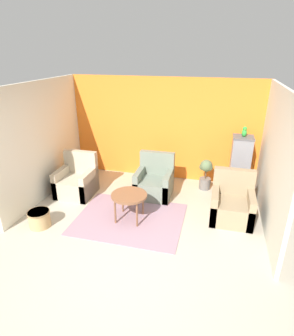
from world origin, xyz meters
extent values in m
plane|color=#B2A893|center=(0.00, 0.00, 0.00)|extent=(20.00, 20.00, 0.00)
cube|color=orange|center=(0.00, 3.06, 1.21)|extent=(4.56, 0.06, 2.42)
cube|color=beige|center=(-2.25, 1.52, 1.21)|extent=(0.06, 3.03, 2.42)
cube|color=beige|center=(2.25, 1.52, 1.21)|extent=(0.06, 3.03, 2.42)
cube|color=gray|center=(-0.20, 0.96, 0.01)|extent=(2.00, 1.58, 0.01)
cylinder|color=brown|center=(-0.20, 0.96, 0.51)|extent=(0.66, 0.66, 0.04)
cylinder|color=brown|center=(-0.40, 0.76, 0.25)|extent=(0.04, 0.04, 0.49)
cylinder|color=brown|center=(0.01, 0.76, 0.25)|extent=(0.04, 0.04, 0.49)
cylinder|color=brown|center=(-0.40, 1.17, 0.25)|extent=(0.04, 0.04, 0.49)
cylinder|color=brown|center=(0.01, 1.17, 0.25)|extent=(0.04, 0.04, 0.49)
cube|color=tan|center=(-1.63, 1.61, 0.20)|extent=(0.76, 0.74, 0.40)
cube|color=tan|center=(-1.63, 1.91, 0.66)|extent=(0.76, 0.14, 0.51)
cube|color=tan|center=(-1.95, 1.61, 0.29)|extent=(0.12, 0.74, 0.58)
cube|color=tan|center=(-1.31, 1.61, 0.29)|extent=(0.12, 0.74, 0.58)
cube|color=#8E7A5B|center=(1.65, 1.42, 0.20)|extent=(0.76, 0.74, 0.40)
cube|color=#8E7A5B|center=(1.65, 1.73, 0.66)|extent=(0.76, 0.14, 0.51)
cube|color=#8E7A5B|center=(1.33, 1.42, 0.29)|extent=(0.12, 0.74, 0.58)
cube|color=#8E7A5B|center=(1.97, 1.42, 0.29)|extent=(0.12, 0.74, 0.58)
cube|color=slate|center=(0.03, 1.98, 0.20)|extent=(0.76, 0.74, 0.40)
cube|color=slate|center=(0.03, 2.28, 0.66)|extent=(0.76, 0.14, 0.51)
cube|color=slate|center=(-0.29, 1.98, 0.29)|extent=(0.12, 0.74, 0.58)
cube|color=slate|center=(0.35, 1.98, 0.29)|extent=(0.12, 0.74, 0.58)
cube|color=#555559|center=(1.80, 2.61, 0.03)|extent=(0.57, 0.57, 0.06)
cube|color=gray|center=(1.80, 2.61, 0.67)|extent=(0.41, 0.41, 1.21)
cube|color=#555559|center=(1.80, 2.61, 1.29)|extent=(0.43, 0.43, 0.03)
ellipsoid|color=green|center=(1.80, 2.61, 1.38)|extent=(0.10, 0.13, 0.17)
sphere|color=green|center=(1.80, 2.59, 1.48)|extent=(0.09, 0.09, 0.09)
cone|color=gold|center=(1.80, 2.55, 1.47)|extent=(0.04, 0.04, 0.04)
cone|color=green|center=(1.80, 2.67, 1.37)|extent=(0.05, 0.11, 0.14)
cylinder|color=#66605B|center=(1.09, 2.61, 0.13)|extent=(0.26, 0.26, 0.26)
cylinder|color=brown|center=(1.09, 2.61, 0.37)|extent=(0.03, 0.03, 0.22)
sphere|color=#566B47|center=(1.09, 2.61, 0.57)|extent=(0.27, 0.27, 0.27)
sphere|color=#566B47|center=(1.02, 2.63, 0.52)|extent=(0.16, 0.16, 0.16)
sphere|color=#566B47|center=(1.16, 2.58, 0.54)|extent=(0.15, 0.15, 0.15)
cylinder|color=tan|center=(-1.71, 0.34, 0.15)|extent=(0.38, 0.38, 0.30)
cylinder|color=olive|center=(-1.71, 0.34, 0.29)|extent=(0.39, 0.39, 0.02)
camera|label=1|loc=(1.26, -3.34, 2.98)|focal=30.00mm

